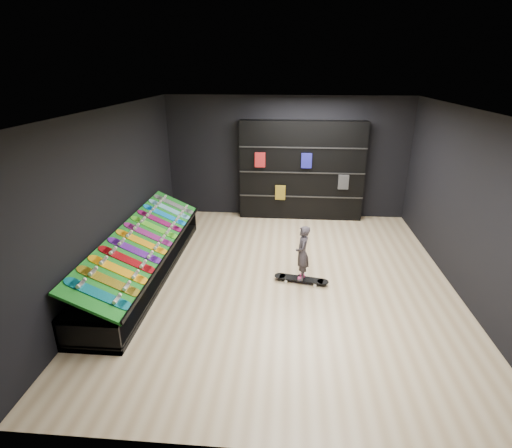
# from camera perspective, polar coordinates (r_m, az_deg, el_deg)

# --- Properties ---
(floor) EXTENTS (6.00, 7.00, 0.01)m
(floor) POSITION_cam_1_polar(r_m,az_deg,el_deg) (7.36, 3.79, -7.95)
(floor) COLOR tan
(floor) RESTS_ON ground
(ceiling) EXTENTS (6.00, 7.00, 0.01)m
(ceiling) POSITION_cam_1_polar(r_m,az_deg,el_deg) (6.44, 4.46, 15.97)
(ceiling) COLOR white
(ceiling) RESTS_ON ground
(wall_back) EXTENTS (6.00, 0.02, 3.00)m
(wall_back) POSITION_cam_1_polar(r_m,az_deg,el_deg) (10.14, 4.42, 9.41)
(wall_back) COLOR black
(wall_back) RESTS_ON ground
(wall_front) EXTENTS (6.00, 0.02, 3.00)m
(wall_front) POSITION_cam_1_polar(r_m,az_deg,el_deg) (3.60, 3.16, -14.55)
(wall_front) COLOR black
(wall_front) RESTS_ON ground
(wall_left) EXTENTS (0.02, 7.00, 3.00)m
(wall_left) POSITION_cam_1_polar(r_m,az_deg,el_deg) (7.41, -19.83, 3.62)
(wall_left) COLOR black
(wall_left) RESTS_ON ground
(wall_right) EXTENTS (0.02, 7.00, 3.00)m
(wall_right) POSITION_cam_1_polar(r_m,az_deg,el_deg) (7.37, 28.13, 2.22)
(wall_right) COLOR black
(wall_right) RESTS_ON ground
(display_rack) EXTENTS (0.90, 4.50, 0.50)m
(display_rack) POSITION_cam_1_polar(r_m,az_deg,el_deg) (7.69, -15.59, -5.28)
(display_rack) COLOR black
(display_rack) RESTS_ON ground
(turf_ramp) EXTENTS (0.92, 4.50, 0.46)m
(turf_ramp) POSITION_cam_1_polar(r_m,az_deg,el_deg) (7.49, -15.58, -2.15)
(turf_ramp) COLOR #0F6014
(turf_ramp) RESTS_ON display_rack
(back_shelving) EXTENTS (3.05, 0.36, 2.44)m
(back_shelving) POSITION_cam_1_polar(r_m,az_deg,el_deg) (10.03, 6.51, 7.56)
(back_shelving) COLOR black
(back_shelving) RESTS_ON ground
(floor_skateboard) EXTENTS (1.00, 0.40, 0.09)m
(floor_skateboard) POSITION_cam_1_polar(r_m,az_deg,el_deg) (7.28, 6.47, -7.98)
(floor_skateboard) COLOR black
(floor_skateboard) RESTS_ON ground
(child) EXTENTS (0.17, 0.23, 0.60)m
(child) POSITION_cam_1_polar(r_m,az_deg,el_deg) (7.12, 6.58, -5.58)
(child) COLOR black
(child) RESTS_ON floor_skateboard
(display_board_0) EXTENTS (0.93, 0.22, 0.50)m
(display_board_0) POSITION_cam_1_polar(r_m,az_deg,el_deg) (5.92, -21.62, -9.25)
(display_board_0) COLOR #0C8C99
(display_board_0) RESTS_ON turf_ramp
(display_board_1) EXTENTS (0.93, 0.22, 0.50)m
(display_board_1) POSITION_cam_1_polar(r_m,az_deg,el_deg) (6.19, -20.27, -7.66)
(display_board_1) COLOR yellow
(display_board_1) RESTS_ON turf_ramp
(display_board_2) EXTENTS (0.93, 0.22, 0.50)m
(display_board_2) POSITION_cam_1_polar(r_m,az_deg,el_deg) (6.46, -19.04, -6.20)
(display_board_2) COLOR yellow
(display_board_2) RESTS_ON turf_ramp
(display_board_3) EXTENTS (0.93, 0.22, 0.50)m
(display_board_3) POSITION_cam_1_polar(r_m,az_deg,el_deg) (6.75, -17.92, -4.87)
(display_board_3) COLOR red
(display_board_3) RESTS_ON turf_ramp
(display_board_4) EXTENTS (0.93, 0.22, 0.50)m
(display_board_4) POSITION_cam_1_polar(r_m,az_deg,el_deg) (7.03, -16.90, -3.63)
(display_board_4) COLOR purple
(display_board_4) RESTS_ON turf_ramp
(display_board_5) EXTENTS (0.93, 0.22, 0.50)m
(display_board_5) POSITION_cam_1_polar(r_m,az_deg,el_deg) (7.32, -15.95, -2.50)
(display_board_5) COLOR orange
(display_board_5) RESTS_ON turf_ramp
(display_board_6) EXTENTS (0.93, 0.22, 0.50)m
(display_board_6) POSITION_cam_1_polar(r_m,az_deg,el_deg) (7.62, -15.09, -1.45)
(display_board_6) COLOR #2626BF
(display_board_6) RESTS_ON turf_ramp
(display_board_7) EXTENTS (0.93, 0.22, 0.50)m
(display_board_7) POSITION_cam_1_polar(r_m,az_deg,el_deg) (7.92, -14.28, -0.48)
(display_board_7) COLOR green
(display_board_7) RESTS_ON turf_ramp
(display_board_8) EXTENTS (0.93, 0.22, 0.50)m
(display_board_8) POSITION_cam_1_polar(r_m,az_deg,el_deg) (8.23, -13.54, 0.42)
(display_board_8) COLOR #E5198C
(display_board_8) RESTS_ON turf_ramp
(display_board_9) EXTENTS (0.93, 0.22, 0.50)m
(display_board_9) POSITION_cam_1_polar(r_m,az_deg,el_deg) (8.53, -12.85, 1.25)
(display_board_9) COLOR blue
(display_board_9) RESTS_ON turf_ramp
(display_board_10) EXTENTS (0.93, 0.22, 0.50)m
(display_board_10) POSITION_cam_1_polar(r_m,az_deg,el_deg) (8.84, -12.21, 2.03)
(display_board_10) COLOR #0CB2E5
(display_board_10) RESTS_ON turf_ramp
(display_board_11) EXTENTS (0.93, 0.22, 0.50)m
(display_board_11) POSITION_cam_1_polar(r_m,az_deg,el_deg) (9.15, -11.61, 2.75)
(display_board_11) COLOR black
(display_board_11) RESTS_ON turf_ramp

